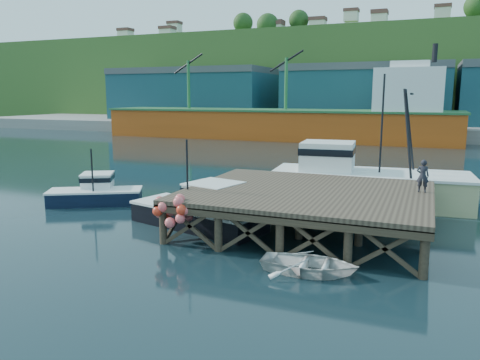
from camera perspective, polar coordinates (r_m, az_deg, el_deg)
The scene contains 12 objects.
ground at distance 26.36m, azimuth -3.60°, elevation -4.83°, with size 300.00×300.00×0.00m, color black.
wharf at distance 23.92m, azimuth 8.12°, elevation -1.71°, with size 12.00×10.00×2.62m.
far_quay at distance 93.76m, azimuth 15.34°, elevation 6.37°, with size 160.00×40.00×2.00m, color gray.
warehouse_left at distance 99.25m, azimuth -5.68°, elevation 10.07°, with size 32.00×16.00×9.00m, color #173D4C.
warehouse_mid at distance 88.61m, azimuth 15.11°, elevation 9.74°, with size 28.00×16.00×9.00m, color #173D4C.
cargo_ship at distance 73.64m, azimuth 6.72°, elevation 7.49°, with size 55.50×10.00×13.75m.
hillside at distance 123.48m, azimuth 17.29°, elevation 11.79°, with size 220.00×50.00×22.00m, color #2D511E.
boat_navy at distance 31.47m, azimuth -17.16°, elevation -1.42°, with size 6.08×4.62×3.62m.
boat_black at distance 25.13m, azimuth -4.68°, elevation -3.59°, with size 8.03×6.65×4.68m.
trawler at distance 30.86m, azimuth 15.07°, elevation 0.25°, with size 12.49×5.34×8.15m.
dinghy at distance 18.74m, azimuth 8.47°, elevation -10.07°, with size 2.71×3.80×0.79m, color silver.
dockworker at distance 24.83m, azimuth 21.38°, elevation 0.47°, with size 0.60×0.39×1.63m, color black.
Camera 1 is at (11.07, -22.91, 6.89)m, focal length 35.00 mm.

